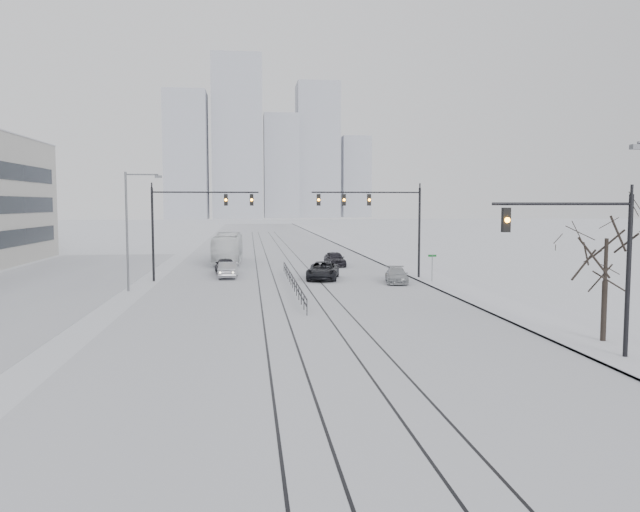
{
  "coord_description": "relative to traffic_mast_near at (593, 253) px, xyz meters",
  "views": [
    {
      "loc": [
        -3.38,
        -18.27,
        6.59
      ],
      "look_at": [
        1.25,
        22.09,
        3.2
      ],
      "focal_mm": 35.0,
      "sensor_mm": 36.0,
      "label": 1
    }
  ],
  "objects": [
    {
      "name": "sidewalk_east",
      "position": [
        2.71,
        54.0,
        -4.48
      ],
      "size": [
        5.0,
        260.0,
        0.16
      ],
      "primitive_type": "cube",
      "color": "silver",
      "rests_on": "ground"
    },
    {
      "name": "ground",
      "position": [
        -10.79,
        -6.0,
        -4.56
      ],
      "size": [
        500.0,
        500.0,
        0.0
      ],
      "primitive_type": "plane",
      "color": "silver",
      "rests_on": "ground"
    },
    {
      "name": "street_sign",
      "position": [
        1.01,
        26.0,
        -2.96
      ],
      "size": [
        0.7,
        0.06,
        2.4
      ],
      "color": "#595B60",
      "rests_on": "ground"
    },
    {
      "name": "tram_rails",
      "position": [
        -10.79,
        34.0,
        -4.54
      ],
      "size": [
        5.3,
        180.0,
        0.01
      ],
      "color": "black",
      "rests_on": "ground"
    },
    {
      "name": "traffic_mast_nw",
      "position": [
        -19.31,
        30.0,
        1.01
      ],
      "size": [
        9.1,
        0.37,
        8.0
      ],
      "color": "black",
      "rests_on": "ground"
    },
    {
      "name": "street_light_west",
      "position": [
        -22.99,
        24.0,
        0.65
      ],
      "size": [
        2.73,
        0.25,
        9.0
      ],
      "color": "#595B60",
      "rests_on": "ground"
    },
    {
      "name": "box_truck",
      "position": [
        -16.48,
        45.36,
        -2.89
      ],
      "size": [
        3.11,
        12.09,
        3.35
      ],
      "primitive_type": "imported",
      "rotation": [
        0.0,
        0.0,
        3.12
      ],
      "color": "white",
      "rests_on": "ground"
    },
    {
      "name": "median_fence",
      "position": [
        -10.79,
        24.0,
        -4.04
      ],
      "size": [
        0.06,
        24.0,
        1.0
      ],
      "color": "black",
      "rests_on": "ground"
    },
    {
      "name": "skyline",
      "position": [
        -5.77,
        267.63,
        26.08
      ],
      "size": [
        96.0,
        48.0,
        72.0
      ],
      "color": "#9EA1AD",
      "rests_on": "ground"
    },
    {
      "name": "sedan_nb_right",
      "position": [
        -1.93,
        26.32,
        -3.92
      ],
      "size": [
        2.49,
        4.63,
        1.27
      ],
      "primitive_type": "imported",
      "rotation": [
        0.0,
        0.0,
        -0.17
      ],
      "color": "#A6A9AD",
      "rests_on": "ground"
    },
    {
      "name": "sedan_nb_front",
      "position": [
        -7.76,
        29.45,
        -3.79
      ],
      "size": [
        3.62,
        5.96,
        1.54
      ],
      "primitive_type": "imported",
      "rotation": [
        0.0,
        0.0,
        -0.2
      ],
      "color": "black",
      "rests_on": "ground"
    },
    {
      "name": "sedan_nb_far",
      "position": [
        -5.12,
        40.89,
        -3.79
      ],
      "size": [
        2.09,
        4.64,
        1.55
      ],
      "primitive_type": "imported",
      "rotation": [
        0.0,
        0.0,
        0.06
      ],
      "color": "black",
      "rests_on": "ground"
    },
    {
      "name": "road",
      "position": [
        -10.79,
        54.0,
        -4.55
      ],
      "size": [
        22.0,
        260.0,
        0.02
      ],
      "primitive_type": "cube",
      "color": "silver",
      "rests_on": "ground"
    },
    {
      "name": "sedan_sb_inner",
      "position": [
        -16.41,
        35.39,
        -3.8
      ],
      "size": [
        2.25,
        4.63,
        1.52
      ],
      "primitive_type": "imported",
      "rotation": [
        0.0,
        0.0,
        3.24
      ],
      "color": "black",
      "rests_on": "ground"
    },
    {
      "name": "parking_strip",
      "position": [
        -30.79,
        29.0,
        -4.55
      ],
      "size": [
        14.0,
        60.0,
        0.03
      ],
      "primitive_type": "cube",
      "color": "silver",
      "rests_on": "ground"
    },
    {
      "name": "traffic_mast_near",
      "position": [
        0.0,
        0.0,
        0.0
      ],
      "size": [
        6.1,
        0.37,
        7.0
      ],
      "color": "black",
      "rests_on": "ground"
    },
    {
      "name": "sedan_sb_outer",
      "position": [
        -16.03,
        31.61,
        -3.84
      ],
      "size": [
        1.66,
        4.44,
        1.45
      ],
      "primitive_type": "imported",
      "rotation": [
        0.0,
        0.0,
        3.11
      ],
      "color": "#9A9BA1",
      "rests_on": "ground"
    },
    {
      "name": "curb",
      "position": [
        0.26,
        54.0,
        -4.5
      ],
      "size": [
        0.1,
        260.0,
        0.12
      ],
      "primitive_type": "cube",
      "color": "gray",
      "rests_on": "ground"
    },
    {
      "name": "bare_tree",
      "position": [
        2.41,
        3.0,
        -0.07
      ],
      "size": [
        4.4,
        4.4,
        6.1
      ],
      "color": "black",
      "rests_on": "ground"
    },
    {
      "name": "traffic_mast_ne",
      "position": [
        -2.64,
        29.0,
        1.2
      ],
      "size": [
        9.6,
        0.37,
        8.0
      ],
      "color": "black",
      "rests_on": "ground"
    }
  ]
}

